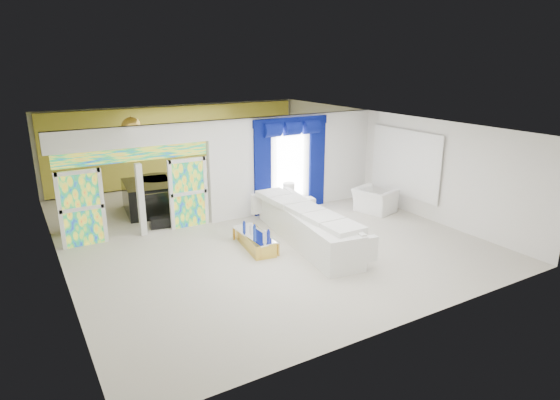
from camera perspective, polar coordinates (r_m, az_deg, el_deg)
floor at (r=13.54m, az=-3.67°, el=-3.37°), size 12.00×12.00×0.00m
dividing_wall at (r=14.98m, az=1.84°, el=4.61°), size 5.70×0.18×3.00m
dividing_header at (r=12.84m, az=-17.50°, el=7.35°), size 4.30×0.18×0.55m
stained_panel_left at (r=12.98m, az=-22.94°, el=-0.96°), size 0.95×0.04×2.00m
stained_panel_right at (r=13.59m, az=-11.04°, el=0.85°), size 0.95×0.04×2.00m
stained_transom at (r=12.92m, az=-17.32°, el=5.27°), size 4.00×0.05×0.35m
window_pane at (r=14.78m, az=1.23°, el=4.25°), size 1.00×0.02×2.30m
blue_drape_left at (r=14.28m, az=-2.14°, el=3.58°), size 0.55×0.10×2.80m
blue_drape_right at (r=15.30m, az=4.48°, el=4.44°), size 0.55×0.10×2.80m
blue_pelmet at (r=14.52m, az=1.32°, el=9.51°), size 2.60×0.12×0.25m
wall_mirror at (r=15.17m, az=14.94°, el=4.39°), size 0.04×2.70×1.90m
gold_curtains at (r=18.46m, az=-12.14°, el=6.57°), size 9.70×0.12×2.90m
white_sofa at (r=12.41m, az=3.13°, el=-3.21°), size 1.55×4.54×0.85m
coffee_table at (r=12.10m, az=-3.04°, el=-4.98°), size 0.76×1.69×0.36m
console_table at (r=14.89m, az=2.03°, el=-0.66°), size 1.22×0.52×0.39m
table_lamp at (r=14.60m, az=1.06°, el=0.98°), size 0.36×0.36×0.58m
armchair at (r=15.09m, az=11.42°, el=-0.04°), size 1.29×1.39×0.75m
grand_piano at (r=15.34m, az=-15.60°, el=0.32°), size 1.62×2.02×0.95m
piano_bench at (r=13.96m, az=-13.75°, el=-2.58°), size 0.91×0.43×0.29m
tv_console at (r=14.32m, az=-23.92°, el=-1.91°), size 0.65×0.60×0.85m
chandelier at (r=15.29m, az=-17.60°, el=8.47°), size 0.60×0.60×0.60m
decanters at (r=11.93m, az=-2.68°, el=-3.86°), size 0.22×1.19×0.25m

